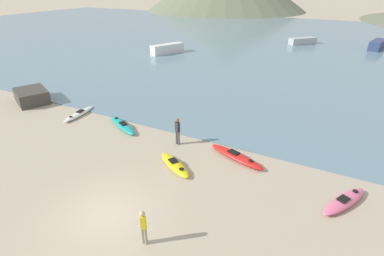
{
  "coord_description": "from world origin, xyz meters",
  "views": [
    {
      "loc": [
        7.71,
        -6.83,
        8.82
      ],
      "look_at": [
        -0.16,
        8.02,
        0.5
      ],
      "focal_mm": 28.0,
      "sensor_mm": 36.0,
      "label": 1
    }
  ],
  "objects": [
    {
      "name": "shoreline_rock",
      "position": [
        -14.18,
        7.09,
        0.52
      ],
      "size": [
        3.56,
        3.19,
        1.03
      ],
      "primitive_type": "cube",
      "rotation": [
        0.0,
        0.0,
        2.7
      ],
      "color": "#423D38",
      "rests_on": "ground_plane"
    },
    {
      "name": "kayak_on_sand_3",
      "position": [
        3.3,
        6.64,
        0.18
      ],
      "size": [
        3.58,
        1.81,
        0.39
      ],
      "color": "red",
      "rests_on": "ground_plane"
    },
    {
      "name": "bay_water",
      "position": [
        0.0,
        42.7,
        0.03
      ],
      "size": [
        160.0,
        70.0,
        0.06
      ],
      "primitive_type": "cube",
      "color": "slate",
      "rests_on": "ground_plane"
    },
    {
      "name": "ground_plane",
      "position": [
        0.0,
        0.0,
        0.0
      ],
      "size": [
        400.0,
        400.0,
        0.0
      ],
      "primitive_type": "plane",
      "color": "tan"
    },
    {
      "name": "kayak_on_sand_2",
      "position": [
        0.73,
        4.39,
        0.16
      ],
      "size": [
        2.69,
        2.01,
        0.36
      ],
      "color": "yellow",
      "rests_on": "ground_plane"
    },
    {
      "name": "kayak_on_sand_1",
      "position": [
        -4.78,
        6.83,
        0.17
      ],
      "size": [
        3.35,
        2.11,
        0.39
      ],
      "color": "teal",
      "rests_on": "ground_plane"
    },
    {
      "name": "kayak_on_sand_0",
      "position": [
        8.78,
        5.36,
        0.17
      ],
      "size": [
        1.96,
        2.93,
        0.39
      ],
      "color": "#E5668C",
      "rests_on": "ground_plane"
    },
    {
      "name": "person_near_waterline",
      "position": [
        -0.36,
        6.59,
        0.97
      ],
      "size": [
        0.34,
        0.24,
        1.69
      ],
      "color": "#4C4C4C",
      "rests_on": "ground_plane"
    },
    {
      "name": "moored_boat_0",
      "position": [
        -14.05,
        27.2,
        0.66
      ],
      "size": [
        2.95,
        4.71,
        1.19
      ],
      "color": "white",
      "rests_on": "bay_water"
    },
    {
      "name": "kayak_on_sand_4",
      "position": [
        -8.83,
        6.9,
        0.13
      ],
      "size": [
        1.01,
        3.17,
        0.31
      ],
      "color": "white",
      "rests_on": "ground_plane"
    },
    {
      "name": "moored_boat_3",
      "position": [
        0.76,
        42.16,
        0.54
      ],
      "size": [
        3.83,
        3.89,
        0.96
      ],
      "color": "#B2B2B7",
      "rests_on": "bay_water"
    },
    {
      "name": "moored_boat_2",
      "position": [
        10.69,
        43.3,
        0.67
      ],
      "size": [
        2.32,
        4.81,
        1.22
      ],
      "color": "navy",
      "rests_on": "bay_water"
    },
    {
      "name": "person_near_foreground",
      "position": [
        2.35,
        -0.49,
        0.88
      ],
      "size": [
        0.31,
        0.27,
        1.54
      ],
      "color": "gray",
      "rests_on": "ground_plane"
    }
  ]
}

